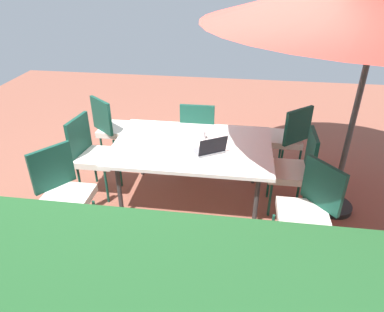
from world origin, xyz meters
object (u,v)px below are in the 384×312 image
chair_east (92,152)px  chair_northwest (308,208)px  chair_northeast (63,190)px  cup (203,135)px  dining_table (192,148)px  chair_south (198,131)px  laptop (210,149)px  chair_west (295,167)px  chair_southeast (113,126)px  chair_southwest (287,136)px

chair_east → chair_northwest: bearing=-99.6°
chair_northeast → cup: chair_northeast is taller
dining_table → chair_south: 0.76m
chair_east → laptop: size_ratio=2.44×
chair_west → chair_northeast: 2.47m
chair_northwest → laptop: bearing=-161.2°
chair_west → cup: size_ratio=9.47×
chair_south → chair_northeast: (1.17, 1.56, 0.00)m
dining_table → chair_southeast: size_ratio=1.82×
dining_table → chair_southwest: size_ratio=1.82×
chair_east → chair_southwest: same height
chair_southeast → laptop: 1.70m
chair_east → cup: bearing=-74.6°
chair_southwest → chair_west: 0.79m
laptop → cup: laptop is taller
chair_southeast → chair_northeast: same height
chair_northwest → cup: (1.10, -0.93, 0.24)m
chair_northeast → chair_northwest: bearing=-52.2°
chair_southeast → chair_west: same height
chair_southeast → chair_southwest: same height
dining_table → chair_east: (1.20, 0.01, -0.14)m
chair_northeast → cup: (-1.29, -0.97, 0.24)m
chair_northwest → laptop: chair_northwest is taller
chair_southwest → chair_south: same height
dining_table → chair_south: (0.02, -0.75, -0.14)m
dining_table → cup: bearing=-121.5°
chair_southeast → chair_northwest: 2.83m
chair_east → chair_west: size_ratio=1.00×
chair_east → chair_southeast: size_ratio=1.00×
chair_southeast → chair_northeast: bearing=129.4°
chair_northwest → chair_northeast: same height
chair_southwest → cup: (1.04, 0.60, 0.24)m
dining_table → chair_southeast: (1.21, -0.74, -0.14)m
chair_west → cup: chair_west is taller
chair_northwest → chair_west: 0.73m
chair_southwest → chair_northeast: 2.82m
chair_northeast → laptop: 1.57m
chair_south → cup: (-0.12, 0.58, 0.24)m
chair_southwest → chair_northeast: size_ratio=1.00×
chair_northwest → chair_southeast: bearing=-161.5°
dining_table → chair_east: 1.21m
laptop → chair_northeast: bearing=-6.7°
cup → chair_northeast: bearing=37.1°
chair_northwest → chair_west: size_ratio=1.00×
chair_southeast → laptop: bearing=-173.5°
chair_southwest → laptop: 1.33m
chair_east → cup: 1.34m
laptop → dining_table: bearing=-67.8°
chair_southwest → chair_south: 1.17m
chair_northwest → chair_northeast: size_ratio=1.00×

